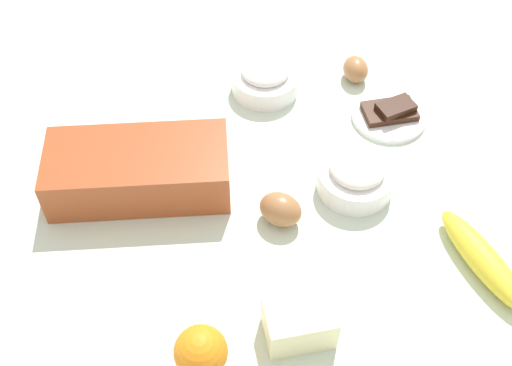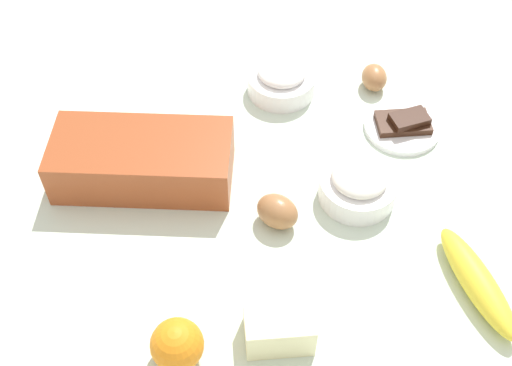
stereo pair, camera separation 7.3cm
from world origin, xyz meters
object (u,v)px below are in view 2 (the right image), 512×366
egg_near_butter (277,211)px  egg_beside_bowl (374,77)px  loaf_pan (142,160)px  butter_block (276,326)px  orange_fruit (177,345)px  flour_bowl (358,185)px  banana (477,282)px  chocolate_plate (403,125)px  sugar_bowl (282,79)px

egg_near_butter → egg_beside_bowl: egg_near_butter is taller
loaf_pan → butter_block: loaf_pan is taller
loaf_pan → egg_near_butter: loaf_pan is taller
egg_near_butter → egg_beside_bowl: 0.36m
orange_fruit → egg_near_butter: (0.16, 0.20, -0.01)m
flour_bowl → banana: size_ratio=0.64×
egg_beside_bowl → chocolate_plate: bearing=-77.9°
flour_bowl → orange_fruit: bearing=-141.1°
sugar_bowl → orange_fruit: orange_fruit is taller
loaf_pan → orange_fruit: loaf_pan is taller
banana → loaf_pan: bearing=149.5°
loaf_pan → egg_near_butter: 0.23m
orange_fruit → flour_bowl: bearing=38.9°
chocolate_plate → butter_block: bearing=-127.4°
sugar_bowl → chocolate_plate: 0.23m
loaf_pan → egg_beside_bowl: (0.42, 0.17, -0.02)m
butter_block → egg_beside_bowl: size_ratio=1.58×
butter_block → egg_beside_bowl: (0.25, 0.47, -0.01)m
banana → butter_block: bearing=-172.7°
egg_beside_bowl → sugar_bowl: bearing=176.5°
chocolate_plate → sugar_bowl: bearing=147.3°
banana → orange_fruit: (-0.42, -0.05, 0.01)m
loaf_pan → egg_beside_bowl: size_ratio=5.23×
egg_near_butter → butter_block: bearing=-98.9°
egg_beside_bowl → loaf_pan: bearing=-158.3°
flour_bowl → butter_block: size_ratio=1.34×
banana → chocolate_plate: 0.32m
loaf_pan → orange_fruit: (0.04, -0.32, -0.01)m
sugar_bowl → banana: 0.49m
loaf_pan → banana: loaf_pan is taller
egg_beside_bowl → flour_bowl: bearing=-109.5°
sugar_bowl → egg_beside_bowl: bearing=-3.5°
sugar_bowl → banana: (0.21, -0.45, -0.01)m
chocolate_plate → flour_bowl: bearing=-129.7°
banana → chocolate_plate: size_ratio=1.46×
butter_block → egg_near_butter: (0.03, 0.19, -0.00)m
sugar_bowl → egg_beside_bowl: (0.17, -0.01, -0.00)m
butter_block → egg_near_butter: butter_block is taller
flour_bowl → banana: bearing=-55.6°
flour_bowl → egg_near_butter: 0.14m
loaf_pan → flour_bowl: bearing=-4.3°
chocolate_plate → orange_fruit: bearing=-137.4°
flour_bowl → egg_beside_bowl: 0.26m
egg_near_butter → chocolate_plate: bearing=34.6°
sugar_bowl → chocolate_plate: size_ratio=0.94×
banana → egg_near_butter: egg_near_butter is taller
sugar_bowl → butter_block: (-0.08, -0.48, 0.00)m
butter_block → chocolate_plate: butter_block is taller
egg_beside_bowl → egg_near_butter: bearing=-127.9°
orange_fruit → egg_near_butter: 0.26m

